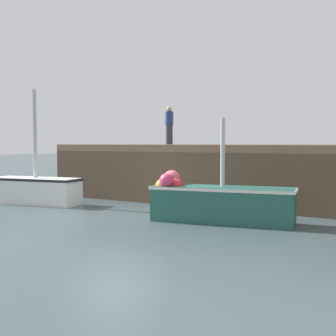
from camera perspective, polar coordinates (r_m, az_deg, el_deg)
ground at (r=13.08m, az=-7.04°, el=-6.39°), size 120.00×160.00×0.10m
pier at (r=16.59m, az=10.01°, el=1.72°), size 14.18×6.49×2.07m
fishing_boat_near_left at (r=16.13m, az=-16.70°, el=-2.60°), size 3.37×1.64×3.98m
fishing_boat_near_right at (r=12.01m, az=6.31°, el=-4.23°), size 3.98×1.82×2.80m
dockworker at (r=18.67m, az=0.16°, el=5.52°), size 0.34×0.34×1.60m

